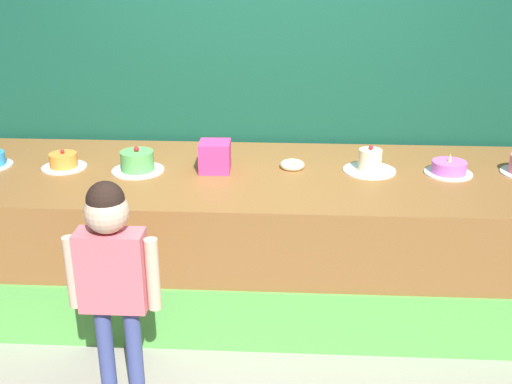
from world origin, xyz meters
TOP-DOWN VIEW (x-y plane):
  - ground_plane at (0.00, 0.00)m, footprint 12.00×12.00m
  - stage_platform at (0.00, 0.62)m, footprint 3.93×1.27m
  - curtain_backdrop at (0.00, 1.35)m, footprint 4.25×0.08m
  - child_figure at (-0.61, -0.40)m, footprint 0.45×0.21m
  - pink_box at (-0.24, 0.65)m, footprint 0.19×0.19m
  - donut at (0.24, 0.72)m, footprint 0.15×0.15m
  - cake_left at (-1.19, 0.64)m, footprint 0.28×0.28m
  - cake_center_left at (-0.72, 0.61)m, footprint 0.32×0.32m
  - cake_center_right at (0.72, 0.69)m, footprint 0.33×0.33m
  - cake_right at (1.19, 0.67)m, footprint 0.29×0.29m

SIDE VIEW (x-z plane):
  - ground_plane at x=0.00m, z-range 0.00..0.00m
  - stage_platform at x=0.00m, z-range 0.00..0.85m
  - child_figure at x=-0.61m, z-range 0.17..1.34m
  - donut at x=0.24m, z-range 0.85..0.90m
  - cake_right at x=1.19m, z-range 0.82..0.96m
  - cake_left at x=-1.19m, z-range 0.84..0.96m
  - cake_center_right at x=0.72m, z-range 0.83..0.99m
  - cake_center_left at x=-0.72m, z-range 0.83..0.99m
  - pink_box at x=-0.24m, z-range 0.85..1.04m
  - curtain_backdrop at x=0.00m, z-range 0.00..2.99m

